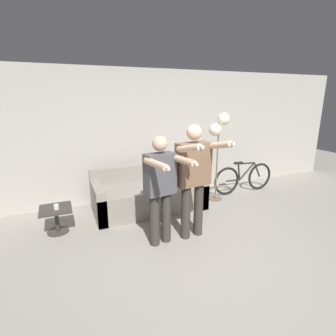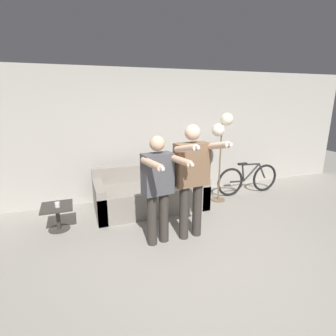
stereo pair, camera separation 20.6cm
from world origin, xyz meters
name	(u,v)px [view 2 (the right image)]	position (x,y,z in m)	size (l,w,h in m)	color
ground_plane	(212,266)	(0.00, 0.00, 0.00)	(16.00, 16.00, 0.00)	gray
wall_back	(151,135)	(0.00, 2.68, 1.30)	(10.00, 0.05, 2.60)	#B7B2A8
couch	(151,195)	(-0.22, 1.97, 0.28)	(2.04, 0.89, 0.79)	gray
person_left	(158,184)	(-0.46, 0.75, 0.90)	(0.55, 0.72, 1.57)	#38332D
person_right	(192,174)	(0.05, 0.75, 1.00)	(0.61, 0.70, 1.70)	#38332D
cat	(160,159)	(0.08, 2.32, 0.87)	(0.42, 0.12, 0.18)	#B7AD9E
floor_lamp	(222,130)	(1.20, 1.89, 1.44)	(0.43, 0.28, 1.77)	#756047
side_table	(57,212)	(-1.84, 1.68, 0.29)	(0.47, 0.47, 0.41)	#38332D
cup	(57,205)	(-1.82, 1.63, 0.45)	(0.07, 0.07, 0.08)	white
bicycle	(248,179)	(2.00, 2.03, 0.33)	(1.51, 0.07, 0.70)	black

